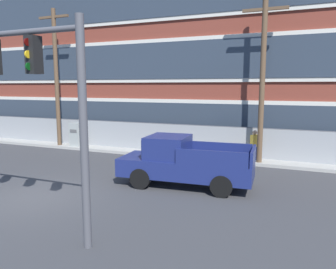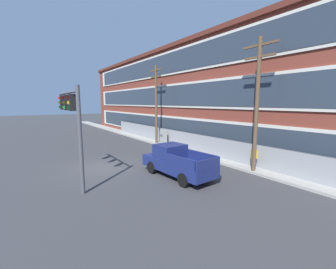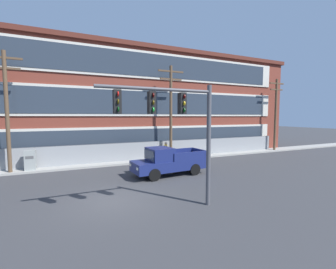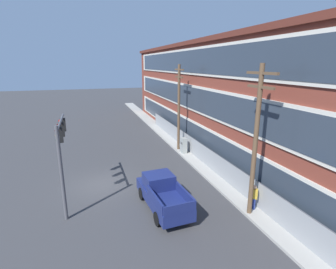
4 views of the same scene
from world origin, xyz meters
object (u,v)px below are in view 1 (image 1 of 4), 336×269
traffic_signal_mast (27,82)px  utility_pole_near_corner (56,73)px  pickup_truck_navy (183,163)px  utility_pole_midblock (263,67)px  electrical_cabinet (76,136)px  pedestrian_near_cabinet (254,144)px

traffic_signal_mast → utility_pole_near_corner: bearing=128.0°
pickup_truck_navy → utility_pole_midblock: bearing=63.0°
electrical_cabinet → pedestrian_near_cabinet: pedestrian_near_cabinet is taller
traffic_signal_mast → utility_pole_midblock: (4.46, 10.25, 0.79)m
pickup_truck_navy → utility_pole_near_corner: 11.81m
utility_pole_midblock → electrical_cabinet: size_ratio=5.29×
utility_pole_near_corner → utility_pole_midblock: 12.51m
pickup_truck_navy → electrical_cabinet: bearing=151.6°
utility_pole_midblock → pedestrian_near_cabinet: 3.87m
pickup_truck_navy → electrical_cabinet: size_ratio=3.27×
electrical_cabinet → pedestrian_near_cabinet: bearing=1.5°
pedestrian_near_cabinet → pickup_truck_navy: bearing=-111.8°
traffic_signal_mast → pedestrian_near_cabinet: (4.14, 10.72, -3.04)m
traffic_signal_mast → utility_pole_near_corner: size_ratio=0.64×
utility_pole_near_corner → pedestrian_near_cabinet: 12.76m
pickup_truck_navy → utility_pole_near_corner: bearing=155.1°
traffic_signal_mast → utility_pole_midblock: bearing=66.5°
traffic_signal_mast → electrical_cabinet: (-6.83, 10.44, -3.19)m
pickup_truck_navy → utility_pole_midblock: utility_pole_midblock is taller
pedestrian_near_cabinet → traffic_signal_mast: bearing=-111.1°
traffic_signal_mast → pickup_truck_navy: traffic_signal_mast is taller
traffic_signal_mast → pedestrian_near_cabinet: bearing=68.9°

